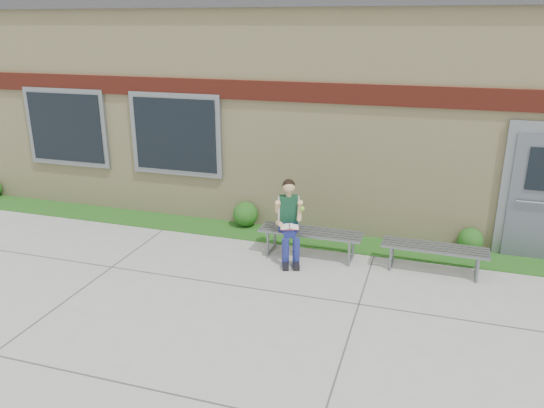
% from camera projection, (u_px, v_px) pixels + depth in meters
% --- Properties ---
extents(ground, '(80.00, 80.00, 0.00)m').
position_uv_depth(ground, '(281.00, 311.00, 7.27)').
color(ground, '#9E9E99').
rests_on(ground, ground).
extents(grass_strip, '(16.00, 0.80, 0.02)m').
position_uv_depth(grass_strip, '(321.00, 240.00, 9.62)').
color(grass_strip, '#154E16').
rests_on(grass_strip, ground).
extents(school_building, '(16.20, 6.22, 4.20)m').
position_uv_depth(school_building, '(356.00, 100.00, 12.00)').
color(school_building, beige).
rests_on(school_building, ground).
extents(bench_left, '(1.73, 0.49, 0.45)m').
position_uv_depth(bench_left, '(311.00, 237.00, 8.90)').
color(bench_left, slate).
rests_on(bench_left, ground).
extents(bench_right, '(1.64, 0.50, 0.42)m').
position_uv_depth(bench_right, '(434.00, 252.00, 8.34)').
color(bench_right, slate).
rests_on(bench_right, ground).
extents(girl, '(0.58, 0.84, 1.33)m').
position_uv_depth(girl, '(289.00, 219.00, 8.70)').
color(girl, navy).
rests_on(girl, ground).
extents(shrub_mid, '(0.48, 0.48, 0.48)m').
position_uv_depth(shrub_mid, '(245.00, 214.00, 10.20)').
color(shrub_mid, '#154E16').
rests_on(shrub_mid, grass_strip).
extents(shrub_east, '(0.42, 0.42, 0.42)m').
position_uv_depth(shrub_east, '(470.00, 240.00, 9.05)').
color(shrub_east, '#154E16').
rests_on(shrub_east, grass_strip).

